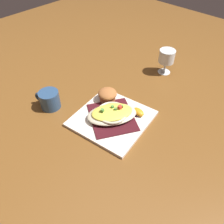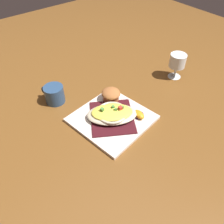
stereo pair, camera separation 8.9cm
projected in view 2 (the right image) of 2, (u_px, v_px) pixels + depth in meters
The scene contains 8 objects.
ground_plane at pixel (112, 120), 0.92m from camera, with size 2.60×2.60×0.00m, color brown.
square_plate at pixel (112, 119), 0.91m from camera, with size 0.28×0.28×0.01m, color white.
folded_napkin at pixel (112, 117), 0.91m from camera, with size 0.17×0.20×0.00m, color #401118.
gratin_dish at pixel (112, 113), 0.89m from camera, with size 0.21×0.23×0.05m.
muffin at pixel (111, 95), 0.97m from camera, with size 0.08×0.08×0.05m.
orange_garnish at pixel (139, 115), 0.91m from camera, with size 0.06×0.06×0.02m.
coffee_mug at pixel (54, 95), 0.98m from camera, with size 0.11×0.08×0.08m.
stemmed_glass at pixel (177, 62), 1.08m from camera, with size 0.08×0.08×0.12m.
Camera 2 is at (0.50, -0.40, 0.66)m, focal length 36.57 mm.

